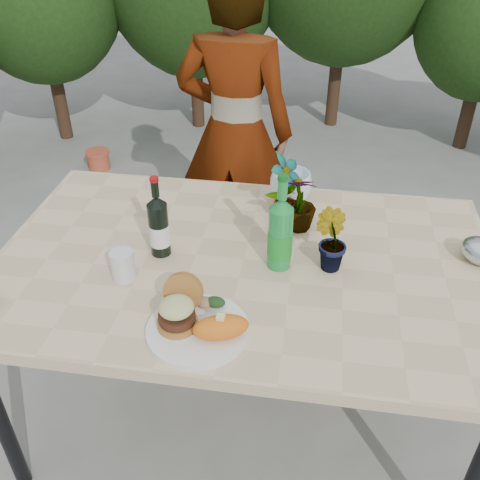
# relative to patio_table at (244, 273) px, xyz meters

# --- Properties ---
(ground) EXTENTS (80.00, 80.00, 0.00)m
(ground) POSITION_rel_patio_table_xyz_m (0.00, 0.00, -0.69)
(ground) COLOR slate
(ground) RESTS_ON ground
(patio_table) EXTENTS (1.60, 1.00, 0.75)m
(patio_table) POSITION_rel_patio_table_xyz_m (0.00, 0.00, 0.00)
(patio_table) COLOR beige
(patio_table) RESTS_ON ground
(shrub_hedge) EXTENTS (6.87, 5.19, 2.40)m
(shrub_hedge) POSITION_rel_patio_table_xyz_m (-0.01, 1.82, 0.48)
(shrub_hedge) COLOR #382316
(shrub_hedge) RESTS_ON ground
(dinner_plate) EXTENTS (0.28, 0.28, 0.01)m
(dinner_plate) POSITION_rel_patio_table_xyz_m (-0.07, -0.34, 0.06)
(dinner_plate) COLOR white
(dinner_plate) RESTS_ON patio_table
(burger_stack) EXTENTS (0.11, 0.16, 0.11)m
(burger_stack) POSITION_rel_patio_table_xyz_m (-0.13, -0.32, 0.12)
(burger_stack) COLOR #B7722D
(burger_stack) RESTS_ON dinner_plate
(sweet_potato) EXTENTS (0.17, 0.12, 0.06)m
(sweet_potato) POSITION_rel_patio_table_xyz_m (-0.01, -0.36, 0.10)
(sweet_potato) COLOR orange
(sweet_potato) RESTS_ON dinner_plate
(grilled_veg) EXTENTS (0.08, 0.05, 0.03)m
(grilled_veg) POSITION_rel_patio_table_xyz_m (-0.06, -0.25, 0.09)
(grilled_veg) COLOR olive
(grilled_veg) RESTS_ON dinner_plate
(wine_bottle) EXTENTS (0.07, 0.07, 0.28)m
(wine_bottle) POSITION_rel_patio_table_xyz_m (-0.27, -0.01, 0.16)
(wine_bottle) COLOR black
(wine_bottle) RESTS_ON patio_table
(sparkling_water) EXTENTS (0.08, 0.08, 0.32)m
(sparkling_water) POSITION_rel_patio_table_xyz_m (0.11, -0.01, 0.17)
(sparkling_water) COLOR #198937
(sparkling_water) RESTS_ON patio_table
(plastic_cup) EXTENTS (0.07, 0.07, 0.09)m
(plastic_cup) POSITION_rel_patio_table_xyz_m (-0.35, -0.15, 0.10)
(plastic_cup) COLOR silver
(plastic_cup) RESTS_ON patio_table
(seedling_left) EXTENTS (0.15, 0.16, 0.25)m
(seedling_left) POSITION_rel_patio_table_xyz_m (0.11, 0.25, 0.18)
(seedling_left) COLOR #21571E
(seedling_left) RESTS_ON patio_table
(seedling_mid) EXTENTS (0.14, 0.14, 0.20)m
(seedling_mid) POSITION_rel_patio_table_xyz_m (0.27, 0.00, 0.16)
(seedling_mid) COLOR #246221
(seedling_mid) RESTS_ON patio_table
(seedling_right) EXTENTS (0.12, 0.12, 0.20)m
(seedling_right) POSITION_rel_patio_table_xyz_m (0.16, 0.21, 0.16)
(seedling_right) COLOR #2B6021
(seedling_right) RESTS_ON patio_table
(blue_bowl) EXTENTS (0.20, 0.20, 0.12)m
(blue_bowl) POSITION_rel_patio_table_xyz_m (0.12, 0.39, 0.12)
(blue_bowl) COLOR white
(blue_bowl) RESTS_ON patio_table
(person) EXTENTS (0.57, 0.40, 1.52)m
(person) POSITION_rel_patio_table_xyz_m (-0.19, 0.96, 0.07)
(person) COLOR #A46652
(person) RESTS_ON ground
(terracotta_pot) EXTENTS (0.17, 0.17, 0.14)m
(terracotta_pot) POSITION_rel_patio_table_xyz_m (-1.33, 1.91, -0.62)
(terracotta_pot) COLOR #C04F31
(terracotta_pot) RESTS_ON ground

